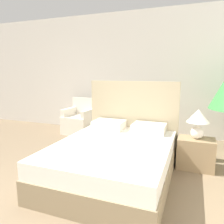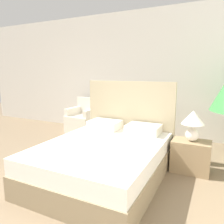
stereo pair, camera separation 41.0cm
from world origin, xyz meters
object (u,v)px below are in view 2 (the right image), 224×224
at_px(armchair_near_window_left, 83,121).
at_px(armchair_near_window_right, 117,125).
at_px(bed, 106,157).
at_px(table_lamp, 193,122).
at_px(nightstand, 191,156).

height_order(armchair_near_window_left, armchair_near_window_right, same).
bearing_deg(bed, table_lamp, 33.08).
relative_size(bed, armchair_near_window_right, 2.36).
relative_size(armchair_near_window_right, table_lamp, 1.87).
distance_m(bed, armchair_near_window_right, 1.96).
xyz_separation_m(nightstand, table_lamp, (0.00, 0.00, 0.54)).
relative_size(bed, table_lamp, 4.40).
xyz_separation_m(bed, nightstand, (1.08, 0.70, -0.06)).
bearing_deg(table_lamp, nightstand, -143.53).
bearing_deg(bed, nightstand, 33.08).
xyz_separation_m(bed, armchair_near_window_right, (-0.67, 1.84, -0.02)).
xyz_separation_m(armchair_near_window_left, nightstand, (2.70, -1.14, -0.04)).
distance_m(armchair_near_window_left, armchair_near_window_right, 0.95).
bearing_deg(nightstand, armchair_near_window_left, 157.09).
bearing_deg(armchair_near_window_right, table_lamp, -39.10).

